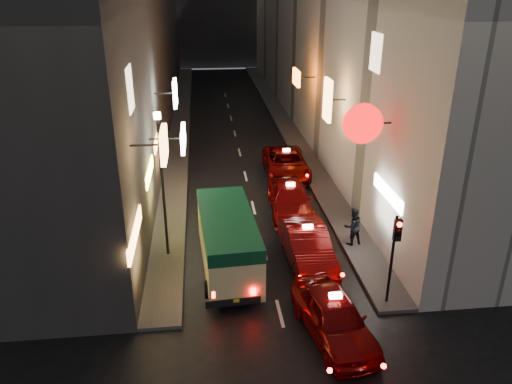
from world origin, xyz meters
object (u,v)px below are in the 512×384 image
object	(u,v)px
traffic_light	(395,243)
lamp_post	(162,177)
taxi_near	(334,314)
minibus	(228,236)

from	to	relation	value
traffic_light	lamp_post	bearing A→B (deg)	151.09
taxi_near	traffic_light	size ratio (longest dim) A/B	1.69
taxi_near	traffic_light	xyz separation A→B (m)	(2.41, 1.36, 1.79)
traffic_light	lamp_post	size ratio (longest dim) A/B	0.56
minibus	lamp_post	xyz separation A→B (m)	(-2.53, 1.42, 2.14)
minibus	traffic_light	bearing A→B (deg)	-28.73
minibus	traffic_light	xyz separation A→B (m)	(5.67, -3.11, 1.10)
minibus	taxi_near	xyz separation A→B (m)	(3.26, -4.46, -0.70)
traffic_light	lamp_post	xyz separation A→B (m)	(-8.20, 4.53, 1.04)
lamp_post	traffic_light	bearing A→B (deg)	-28.91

